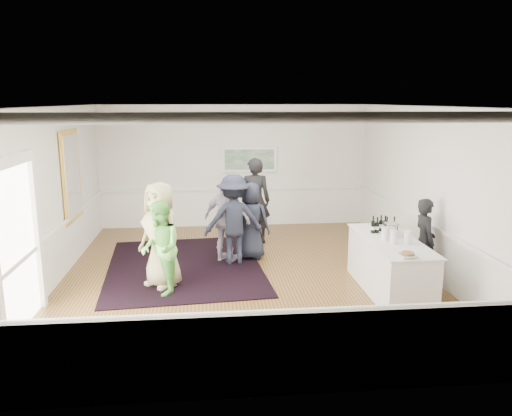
{
  "coord_description": "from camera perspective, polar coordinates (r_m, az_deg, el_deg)",
  "views": [
    {
      "loc": [
        -0.7,
        -9.06,
        3.31
      ],
      "look_at": [
        0.21,
        0.2,
        1.29
      ],
      "focal_mm": 35.0,
      "sensor_mm": 36.0,
      "label": 1
    }
  ],
  "objects": [
    {
      "name": "mirror",
      "position": [
        10.82,
        -20.31,
        3.48
      ],
      "size": [
        0.05,
        1.25,
        1.85
      ],
      "color": "#F5BE48",
      "rests_on": "wall_left"
    },
    {
      "name": "guest_tan",
      "position": [
        9.05,
        -10.85,
        -3.03
      ],
      "size": [
        1.09,
        1.09,
        1.91
      ],
      "primitive_type": "imported",
      "rotation": [
        0.0,
        0.0,
        -0.78
      ],
      "color": "tan",
      "rests_on": "floor"
    },
    {
      "name": "juice_pitchers",
      "position": [
        8.74,
        15.63,
        -3.06
      ],
      "size": [
        0.42,
        0.37,
        0.24
      ],
      "color": "#62A83C",
      "rests_on": "serving_table"
    },
    {
      "name": "wine_bottles",
      "position": [
        9.36,
        14.15,
        -1.76
      ],
      "size": [
        0.47,
        0.23,
        0.31
      ],
      "color": "black",
      "rests_on": "serving_table"
    },
    {
      "name": "doorway",
      "position": [
        7.89,
        -25.79,
        -2.85
      ],
      "size": [
        0.1,
        1.78,
        2.56
      ],
      "color": "white",
      "rests_on": "wall_left"
    },
    {
      "name": "area_rug",
      "position": [
        10.29,
        -8.16,
        -6.57
      ],
      "size": [
        3.33,
        4.2,
        0.02
      ],
      "primitive_type": "cube",
      "rotation": [
        0.0,
        0.0,
        0.08
      ],
      "color": "black",
      "rests_on": "floor"
    },
    {
      "name": "floor",
      "position": [
        9.67,
        -1.12,
        -7.76
      ],
      "size": [
        8.0,
        8.0,
        0.0
      ],
      "primitive_type": "plane",
      "color": "brown",
      "rests_on": "ground"
    },
    {
      "name": "wall_right",
      "position": [
        10.13,
        19.0,
        1.87
      ],
      "size": [
        0.02,
        8.0,
        3.2
      ],
      "primitive_type": "cube",
      "color": "white",
      "rests_on": "floor"
    },
    {
      "name": "serving_table",
      "position": [
        9.07,
        15.02,
        -6.36
      ],
      "size": [
        0.89,
        2.34,
        0.95
      ],
      "color": "silver",
      "rests_on": "floor"
    },
    {
      "name": "wainscoting",
      "position": [
        9.51,
        -1.13,
        -4.93
      ],
      "size": [
        7.0,
        8.0,
        1.0
      ],
      "primitive_type": null,
      "color": "white",
      "rests_on": "floor"
    },
    {
      "name": "guest_navy",
      "position": [
        10.5,
        -0.62,
        -1.47
      ],
      "size": [
        0.92,
        0.75,
        1.64
      ],
      "primitive_type": "imported",
      "rotation": [
        0.0,
        0.0,
        2.82
      ],
      "color": "#1E2232",
      "rests_on": "floor"
    },
    {
      "name": "guest_lilac",
      "position": [
        10.28,
        -3.34,
        -1.28
      ],
      "size": [
        1.13,
        0.95,
        1.81
      ],
      "primitive_type": "imported",
      "rotation": [
        0.0,
        0.0,
        2.56
      ],
      "color": "#B3A9BD",
      "rests_on": "floor"
    },
    {
      "name": "ice_bucket",
      "position": [
        9.1,
        15.19,
        -2.47
      ],
      "size": [
        0.26,
        0.26,
        0.25
      ],
      "primitive_type": "cylinder",
      "color": "silver",
      "rests_on": "serving_table"
    },
    {
      "name": "guest_dark_b",
      "position": [
        11.62,
        -0.16,
        0.84
      ],
      "size": [
        0.78,
        0.55,
        2.02
      ],
      "primitive_type": "imported",
      "rotation": [
        0.0,
        0.0,
        3.05
      ],
      "color": "black",
      "rests_on": "floor"
    },
    {
      "name": "nut_bowl",
      "position": [
        8.01,
        16.93,
        -5.14
      ],
      "size": [
        0.28,
        0.28,
        0.07
      ],
      "color": "white",
      "rests_on": "serving_table"
    },
    {
      "name": "bartender",
      "position": [
        9.58,
        18.68,
        -3.63
      ],
      "size": [
        0.39,
        0.58,
        1.59
      ],
      "primitive_type": "imported",
      "rotation": [
        0.0,
        0.0,
        1.56
      ],
      "color": "black",
      "rests_on": "floor"
    },
    {
      "name": "wall_front",
      "position": [
        5.38,
        2.18,
        -6.25
      ],
      "size": [
        7.0,
        0.02,
        3.2
      ],
      "primitive_type": "cube",
      "color": "white",
      "rests_on": "floor"
    },
    {
      "name": "guest_green",
      "position": [
        8.74,
        -10.89,
        -4.54
      ],
      "size": [
        0.81,
        0.93,
        1.63
      ],
      "primitive_type": "imported",
      "rotation": [
        0.0,
        0.0,
        -1.3
      ],
      "color": "#69C950",
      "rests_on": "floor"
    },
    {
      "name": "ceiling",
      "position": [
        9.08,
        -1.21,
        11.57
      ],
      "size": [
        7.0,
        8.0,
        0.02
      ],
      "primitive_type": "cube",
      "color": "white",
      "rests_on": "wall_back"
    },
    {
      "name": "guest_dark_a",
      "position": [
        10.17,
        -2.57,
        -1.31
      ],
      "size": [
        1.24,
        0.76,
        1.85
      ],
      "primitive_type": "imported",
      "rotation": [
        0.0,
        0.0,
        3.2
      ],
      "color": "#1E2232",
      "rests_on": "floor"
    },
    {
      "name": "wall_left",
      "position": [
        9.63,
        -22.41,
        1.11
      ],
      "size": [
        0.02,
        8.0,
        3.2
      ],
      "primitive_type": "cube",
      "color": "white",
      "rests_on": "floor"
    },
    {
      "name": "wall_back",
      "position": [
        13.19,
        -2.52,
        4.8
      ],
      "size": [
        7.0,
        0.02,
        3.2
      ],
      "primitive_type": "cube",
      "color": "white",
      "rests_on": "floor"
    },
    {
      "name": "landscape_painting",
      "position": [
        13.14,
        -0.76,
        5.57
      ],
      "size": [
        1.44,
        0.06,
        0.66
      ],
      "color": "white",
      "rests_on": "wall_back"
    }
  ]
}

